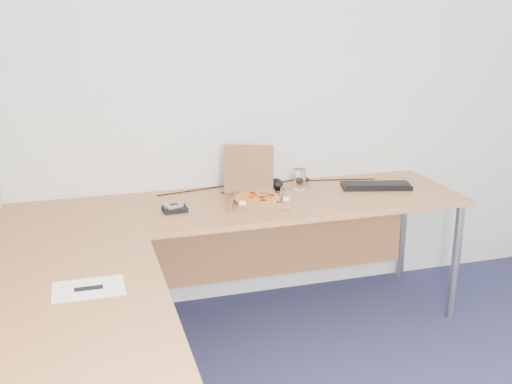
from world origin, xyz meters
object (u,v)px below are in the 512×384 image
object	(u,v)px
desk	(199,241)
wallet	(175,209)
drinking_glass	(300,179)
pizza_box	(256,196)
keyboard	(376,186)

from	to	relation	value
desk	wallet	xyz separation A→B (m)	(-0.05, 0.39, 0.04)
desk	drinking_glass	world-z (taller)	drinking_glass
desk	pizza_box	distance (m)	0.59
drinking_glass	desk	bearing A→B (deg)	-141.87
pizza_box	wallet	xyz separation A→B (m)	(-0.46, -0.03, -0.02)
keyboard	pizza_box	bearing A→B (deg)	-161.79
desk	keyboard	distance (m)	1.25
pizza_box	drinking_glass	world-z (taller)	pizza_box
desk	pizza_box	bearing A→B (deg)	45.50
desk	keyboard	world-z (taller)	keyboard
pizza_box	drinking_glass	bearing A→B (deg)	47.05
keyboard	drinking_glass	bearing A→B (deg)	-178.40
desk	pizza_box	xyz separation A→B (m)	(0.41, 0.42, 0.06)
keyboard	wallet	size ratio (longest dim) A/B	3.24
pizza_box	keyboard	xyz separation A→B (m)	(0.76, 0.05, -0.02)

